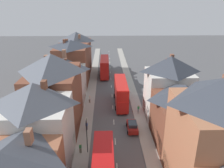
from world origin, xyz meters
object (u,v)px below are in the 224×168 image
(car_near_silver, at_px, (132,126))
(pedestrian_mid_right, at_px, (87,125))
(double_decker_bus_far_approaching, at_px, (105,67))
(pedestrian_far_left, at_px, (138,109))
(car_parked_right_a, at_px, (122,77))
(street_lamp, at_px, (87,134))
(car_parked_left_a, at_px, (105,64))
(pedestrian_far_right, at_px, (90,99))
(pedestrian_mid_left, at_px, (80,148))
(double_decker_bus_mid_street, at_px, (121,92))

(car_near_silver, bearing_deg, pedestrian_mid_right, 178.39)
(double_decker_bus_far_approaching, distance_m, car_near_silver, 30.50)
(pedestrian_mid_right, bearing_deg, car_near_silver, -1.61)
(pedestrian_far_left, bearing_deg, car_parked_right_a, 95.53)
(pedestrian_mid_right, height_order, street_lamp, street_lamp)
(car_parked_left_a, xyz_separation_m, pedestrian_far_right, (-3.28, -28.43, 0.23))
(double_decker_bus_far_approaching, height_order, pedestrian_mid_right, double_decker_bus_far_approaching)
(pedestrian_mid_left, height_order, pedestrian_mid_right, same)
(car_parked_left_a, height_order, pedestrian_mid_right, pedestrian_mid_right)
(double_decker_bus_mid_street, height_order, car_near_silver, double_decker_bus_mid_street)
(car_parked_right_a, bearing_deg, car_parked_left_a, 110.28)
(double_decker_bus_far_approaching, xyz_separation_m, car_parked_right_a, (4.91, -3.80, -2.01))
(double_decker_bus_far_approaching, xyz_separation_m, car_near_silver, (4.91, -30.04, -1.97))
(double_decker_bus_mid_street, distance_m, car_parked_right_a, 15.93)
(double_decker_bus_mid_street, bearing_deg, car_parked_right_a, 85.25)
(car_near_silver, relative_size, pedestrian_far_right, 2.45)
(car_parked_left_a, distance_m, pedestrian_far_right, 28.62)
(double_decker_bus_mid_street, bearing_deg, pedestrian_far_left, -53.13)
(double_decker_bus_mid_street, distance_m, car_parked_left_a, 29.29)
(street_lamp, bearing_deg, double_decker_bus_far_approaching, 86.09)
(pedestrian_far_left, relative_size, pedestrian_far_right, 1.00)
(double_decker_bus_mid_street, bearing_deg, car_parked_left_a, 97.06)
(car_parked_right_a, xyz_separation_m, street_lamp, (-7.35, -31.93, 2.44))
(double_decker_bus_mid_street, distance_m, double_decker_bus_far_approaching, 19.87)
(car_parked_right_a, relative_size, street_lamp, 0.77)
(car_parked_left_a, bearing_deg, street_lamp, -93.10)
(pedestrian_far_left, xyz_separation_m, street_lamp, (-9.29, -11.84, 2.21))
(double_decker_bus_far_approaching, bearing_deg, car_parked_left_a, 89.95)
(street_lamp, bearing_deg, pedestrian_mid_right, 95.86)
(car_parked_left_a, xyz_separation_m, car_parked_right_a, (4.90, -13.26, -0.00))
(car_near_silver, bearing_deg, car_parked_right_a, 90.00)
(pedestrian_mid_left, distance_m, pedestrian_far_right, 16.99)
(double_decker_bus_far_approaching, relative_size, car_parked_right_a, 2.55)
(car_parked_right_a, xyz_separation_m, pedestrian_far_left, (1.94, -20.08, 0.23))
(double_decker_bus_far_approaching, xyz_separation_m, street_lamp, (-2.44, -35.73, 0.43))
(car_parked_left_a, height_order, pedestrian_far_left, pedestrian_far_left)
(car_parked_right_a, distance_m, pedestrian_far_right, 17.24)
(double_decker_bus_mid_street, xyz_separation_m, car_parked_right_a, (1.31, 15.75, -2.01))
(double_decker_bus_mid_street, height_order, pedestrian_mid_right, double_decker_bus_mid_street)
(car_near_silver, bearing_deg, street_lamp, -142.27)
(car_near_silver, relative_size, car_parked_right_a, 0.93)
(car_near_silver, height_order, car_parked_left_a, car_near_silver)
(car_parked_right_a, distance_m, pedestrian_mid_right, 27.21)
(car_parked_left_a, bearing_deg, pedestrian_mid_right, -94.45)
(double_decker_bus_far_approaching, bearing_deg, double_decker_bus_mid_street, -79.56)
(pedestrian_far_left, bearing_deg, street_lamp, -128.12)
(double_decker_bus_mid_street, xyz_separation_m, street_lamp, (-6.04, -16.18, 0.43))
(car_near_silver, xyz_separation_m, pedestrian_far_right, (-8.18, 11.07, 0.19))
(car_parked_left_a, height_order, car_parked_right_a, car_parked_right_a)
(double_decker_bus_mid_street, xyz_separation_m, pedestrian_mid_left, (-7.07, -16.42, -1.78))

